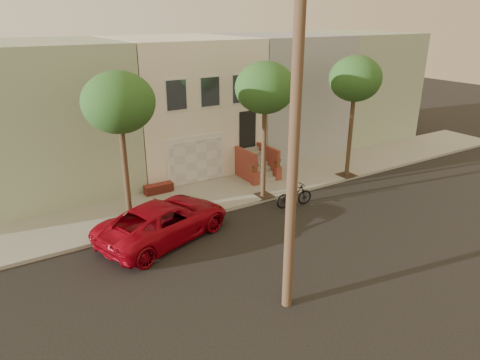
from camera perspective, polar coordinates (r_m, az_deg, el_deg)
ground at (r=17.59m, az=7.57°, el=-7.42°), size 90.00×90.00×0.00m
sidewalk at (r=21.53m, az=-1.36°, el=-1.54°), size 40.00×3.70×0.15m
house_row at (r=25.54m, az=-8.18°, el=10.22°), size 33.10×11.70×7.00m
tree_left at (r=16.66m, az=-15.65°, el=9.65°), size 2.70×2.57×6.30m
tree_mid at (r=19.45m, az=3.32°, el=11.90°), size 2.70×2.57×6.30m
tree_right at (r=23.02m, az=14.92°, el=12.65°), size 2.70×2.57×6.30m
pickup_truck at (r=17.26m, az=-9.92°, el=-5.27°), size 6.05×4.21×1.54m
motorcycle at (r=20.02m, az=7.14°, el=-2.01°), size 1.89×0.76×1.10m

